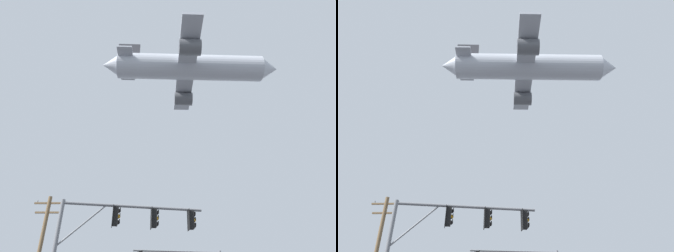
% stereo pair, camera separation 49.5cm
% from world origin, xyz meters
% --- Properties ---
extents(signal_pole_near, '(6.92, 1.49, 6.20)m').
position_xyz_m(signal_pole_near, '(-2.24, 8.12, 4.84)').
color(signal_pole_near, slate).
rests_on(signal_pole_near, ground).
extents(airplane, '(27.66, 21.37, 7.56)m').
position_xyz_m(airplane, '(3.62, 29.34, 34.51)').
color(airplane, '#B7BCC6').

